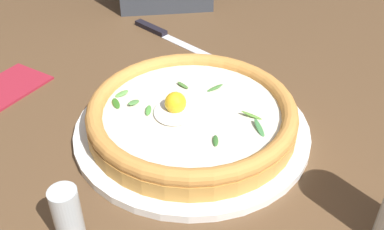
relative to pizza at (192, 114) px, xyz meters
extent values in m
cube|color=brown|center=(0.05, -0.02, -0.05)|extent=(2.40, 2.40, 0.03)
cylinder|color=white|center=(0.00, 0.00, -0.03)|extent=(0.35, 0.35, 0.01)
cylinder|color=gold|center=(0.00, 0.00, -0.01)|extent=(0.30, 0.30, 0.02)
torus|color=#D08A40|center=(0.00, 0.00, 0.01)|extent=(0.30, 0.30, 0.02)
cylinder|color=#EDE4C9|center=(0.00, 0.00, 0.00)|extent=(0.26, 0.26, 0.00)
ellipsoid|color=white|center=(0.01, -0.02, 0.01)|extent=(0.07, 0.06, 0.01)
sphere|color=yellow|center=(0.01, -0.02, 0.02)|extent=(0.03, 0.03, 0.03)
ellipsoid|color=#60A04B|center=(-0.01, -0.11, 0.01)|extent=(0.02, 0.02, 0.01)
ellipsoid|color=#366B2D|center=(0.06, 0.05, 0.01)|extent=(0.02, 0.01, 0.01)
ellipsoid|color=#528D46|center=(0.00, -0.09, 0.01)|extent=(0.03, 0.02, 0.01)
ellipsoid|color=#427834|center=(-0.06, 0.02, 0.01)|extent=(0.02, 0.03, 0.01)
ellipsoid|color=#5A8F35|center=(0.00, 0.09, 0.01)|extent=(0.01, 0.03, 0.01)
ellipsoid|color=#497A34|center=(-0.06, -0.03, 0.01)|extent=(0.02, 0.02, 0.01)
ellipsoid|color=#488D3A|center=(0.02, -0.06, 0.01)|extent=(0.02, 0.01, 0.01)
ellipsoid|color=#3C7940|center=(0.02, 0.10, 0.01)|extent=(0.03, 0.02, 0.01)
ellipsoid|color=#346C20|center=(0.01, -0.11, 0.01)|extent=(0.02, 0.02, 0.01)
cube|color=silver|center=(-0.25, -0.06, -0.03)|extent=(0.10, 0.14, 0.00)
cube|color=black|center=(-0.31, -0.16, -0.03)|extent=(0.06, 0.08, 0.01)
cube|color=maroon|center=(-0.04, -0.33, -0.03)|extent=(0.16, 0.13, 0.01)
cylinder|color=silver|center=(0.22, -0.09, 0.00)|extent=(0.03, 0.03, 0.08)
camera|label=1|loc=(0.51, 0.11, 0.39)|focal=42.20mm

